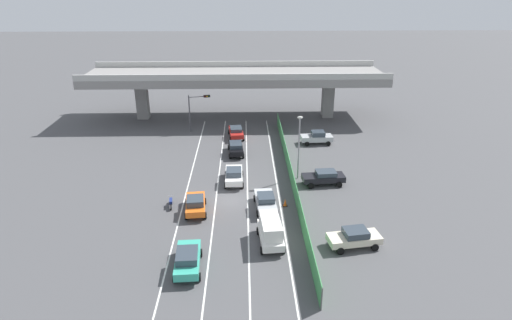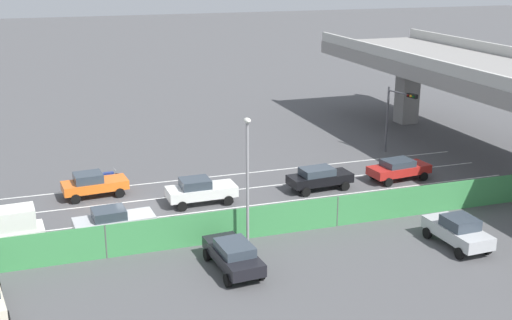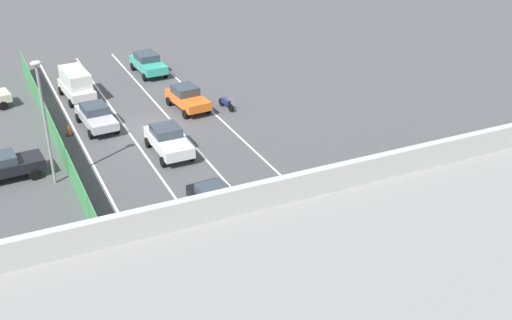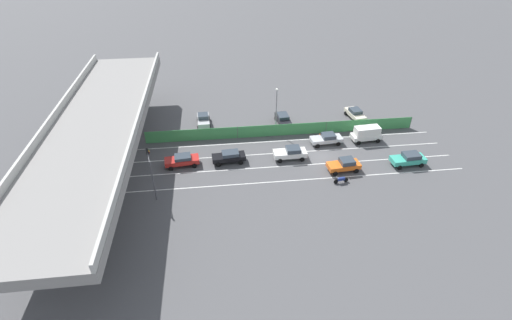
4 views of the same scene
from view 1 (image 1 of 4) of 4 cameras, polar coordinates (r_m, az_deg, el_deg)
The scene contains 21 objects.
ground_plane at distance 44.44m, azimuth -3.18°, elevation -5.29°, with size 300.00×300.00×0.00m, color #4C4C4F.
lane_line_left_edge at distance 48.57m, azimuth -8.78°, elevation -2.97°, with size 0.14×44.41×0.01m, color silver.
lane_line_mid_left at distance 48.26m, azimuth -4.98°, elevation -2.95°, with size 0.14×44.41×0.01m, color silver.
lane_line_mid_right at distance 48.17m, azimuth -1.15°, elevation -2.91°, with size 0.14×44.41×0.01m, color silver.
lane_line_right_edge at distance 48.29m, azimuth 2.68°, elevation -2.86°, with size 0.14×44.41×0.01m, color silver.
elevated_overpass at distance 69.15m, azimuth -2.74°, elevation 10.68°, with size 46.06×10.81×8.04m.
green_fence at distance 48.04m, azimuth 4.60°, elevation -1.82°, with size 0.10×40.51×1.89m.
car_taxi_teal at distance 34.70m, azimuth -8.93°, elevation -12.65°, with size 2.25×4.63×1.71m.
car_sedan_white at distance 47.75m, azimuth -2.90°, elevation -1.95°, with size 2.12×4.50×1.71m.
car_sedan_red at distance 61.35m, azimuth -2.63°, elevation 3.73°, with size 2.38×4.64×1.53m.
car_van_white at distance 37.11m, azimuth 1.92°, elevation -9.14°, with size 2.29×4.52×2.28m.
car_sedan_black at distance 55.48m, azimuth -2.67°, elevation 1.65°, with size 2.19×4.55×1.59m.
car_taxi_orange at distance 42.26m, azimuth -7.92°, elevation -5.67°, with size 2.34×4.39×1.67m.
car_sedan_silver at distance 42.48m, azimuth 1.26°, elevation -5.34°, with size 2.27×4.68×1.58m.
motorcycle at distance 43.85m, azimuth -11.06°, elevation -5.45°, with size 0.60×1.94×0.93m.
parked_sedan_cream at distance 37.76m, azimuth 12.74°, elevation -9.83°, with size 4.61×2.55×1.62m.
parked_sedan_dark at distance 47.87m, azimuth 8.86°, elevation -2.19°, with size 4.69×2.27×1.58m.
parked_wagon_silver at distance 59.48m, azimuth 7.96°, elevation 2.98°, with size 4.28×2.15×1.76m.
traffic_light at distance 63.68m, azimuth -7.78°, elevation 7.05°, with size 3.13×0.91×5.43m.
street_lamp at distance 47.62m, azimuth 5.65°, elevation 2.42°, with size 0.60×0.36×7.27m.
traffic_cone at distance 43.28m, azimuth 3.83°, elevation -5.60°, with size 0.47×0.47×0.75m.
Camera 1 is at (1.36, -39.19, 20.91)m, focal length 30.60 mm.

